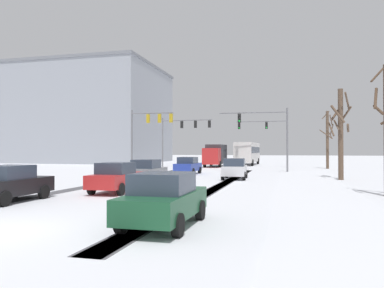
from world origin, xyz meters
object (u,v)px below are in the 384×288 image
object	(u,v)px
bare_tree_sidewalk_mid	(341,131)
bus_oncoming	(248,152)
car_white_second	(235,169)
box_truck_delivery	(215,155)
bare_tree_sidewalk_far	(328,138)
car_red_fourth	(117,177)
car_dark_green_sixth	(164,199)
traffic_signal_far_left	(182,130)
office_building_far_left_block	(94,115)
traffic_signal_far_right	(269,132)
traffic_signal_near_right	(268,128)
traffic_signal_near_left	(148,126)
car_black_fifth	(9,183)
car_grey_third	(147,171)
car_blue_lead	(188,165)

from	to	relation	value
bare_tree_sidewalk_mid	bus_oncoming	bearing A→B (deg)	110.02
bus_oncoming	car_white_second	bearing A→B (deg)	-86.33
box_truck_delivery	bare_tree_sidewalk_far	distance (m)	14.64
car_red_fourth	car_dark_green_sixth	xyz separation A→B (m)	(5.33, -7.85, 0.00)
bus_oncoming	car_dark_green_sixth	bearing A→B (deg)	-87.32
traffic_signal_far_left	car_red_fourth	world-z (taller)	traffic_signal_far_left
traffic_signal_far_left	bare_tree_sidewalk_far	bearing A→B (deg)	5.83
car_red_fourth	office_building_far_left_block	xyz separation A→B (m)	(-26.53, 45.41, 8.05)
car_dark_green_sixth	box_truck_delivery	distance (m)	39.95
traffic_signal_far_right	traffic_signal_near_right	size ratio (longest dim) A/B	0.97
traffic_signal_near_left	car_red_fourth	bearing A→B (deg)	-74.22
traffic_signal_near_left	office_building_far_left_block	distance (m)	35.24
car_white_second	car_black_fifth	xyz separation A→B (m)	(-7.93, -15.34, 0.00)
office_building_far_left_block	bus_oncoming	bearing A→B (deg)	-12.62
traffic_signal_far_right	traffic_signal_near_left	size ratio (longest dim) A/B	1.03
traffic_signal_near_right	bus_oncoming	xyz separation A→B (m)	(-3.91, 19.05, -2.49)
box_truck_delivery	car_dark_green_sixth	bearing A→B (deg)	-81.54
car_dark_green_sixth	bare_tree_sidewalk_mid	distance (m)	21.37
traffic_signal_far_right	car_grey_third	bearing A→B (deg)	-105.68
car_black_fifth	bare_tree_sidewalk_mid	world-z (taller)	bare_tree_sidewalk_mid
traffic_signal_far_right	car_blue_lead	xyz separation A→B (m)	(-6.81, -16.23, -3.86)
car_blue_lead	car_black_fifth	bearing A→B (deg)	-98.05
office_building_far_left_block	traffic_signal_far_right	bearing A→B (deg)	-22.29
traffic_signal_near_right	car_dark_green_sixth	size ratio (longest dim) A/B	1.68
car_black_fifth	car_red_fourth	bearing A→B (deg)	56.59
traffic_signal_near_right	bare_tree_sidewalk_mid	bearing A→B (deg)	-53.06
traffic_signal_far_right	car_black_fifth	bearing A→B (deg)	-104.88
traffic_signal_near_right	traffic_signal_far_right	bearing A→B (deg)	91.90
traffic_signal_near_right	bare_tree_sidewalk_far	size ratio (longest dim) A/B	0.97
bare_tree_sidewalk_far	office_building_far_left_block	size ratio (longest dim) A/B	0.29
car_grey_third	car_dark_green_sixth	distance (m)	15.03
car_grey_third	car_black_fifth	distance (m)	10.77
car_white_second	traffic_signal_far_left	bearing A→B (deg)	118.37
car_white_second	office_building_far_left_block	world-z (taller)	office_building_far_left_block
traffic_signal_far_right	traffic_signal_near_left	world-z (taller)	same
traffic_signal_far_left	traffic_signal_near_left	xyz separation A→B (m)	(-0.89, -9.85, -0.07)
traffic_signal_far_right	car_grey_third	xyz separation A→B (m)	(-7.25, -25.83, -3.86)
bare_tree_sidewalk_far	box_truck_delivery	bearing A→B (deg)	171.33
car_red_fourth	bare_tree_sidewalk_far	world-z (taller)	bare_tree_sidewalk_far
traffic_signal_near_right	car_red_fourth	size ratio (longest dim) A/B	1.68
car_white_second	traffic_signal_near_right	bearing A→B (deg)	76.60
car_white_second	bare_tree_sidewalk_mid	distance (m)	8.59
traffic_signal_far_right	traffic_signal_near_right	bearing A→B (deg)	-88.10
car_blue_lead	car_dark_green_sixth	xyz separation A→B (m)	(5.48, -23.42, 0.00)
car_grey_third	bare_tree_sidewalk_far	xyz separation A→B (m)	(14.37, 23.50, 2.87)
car_red_fourth	car_dark_green_sixth	distance (m)	9.49
box_truck_delivery	car_grey_third	bearing A→B (deg)	-90.09
car_black_fifth	traffic_signal_near_left	bearing A→B (deg)	95.23
car_grey_third	traffic_signal_far_left	bearing A→B (deg)	99.32
traffic_signal_far_right	car_blue_lead	size ratio (longest dim) A/B	1.62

